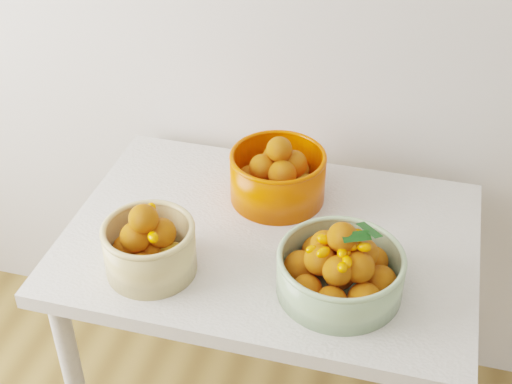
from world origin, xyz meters
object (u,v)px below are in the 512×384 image
at_px(bowl_green, 340,269).
at_px(bowl_orange, 278,175).
at_px(table, 270,264).
at_px(bowl_cream, 149,247).

height_order(bowl_green, bowl_orange, bowl_green).
bearing_deg(bowl_orange, bowl_green, -54.84).
bearing_deg(table, bowl_green, -36.98).
bearing_deg(bowl_green, table, 143.02).
bearing_deg(bowl_cream, table, 38.99).
relative_size(table, bowl_orange, 3.29).
relative_size(table, bowl_cream, 4.53).
bearing_deg(bowl_orange, bowl_cream, -121.77).
relative_size(bowl_cream, bowl_orange, 0.73).
height_order(table, bowl_green, bowl_green).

